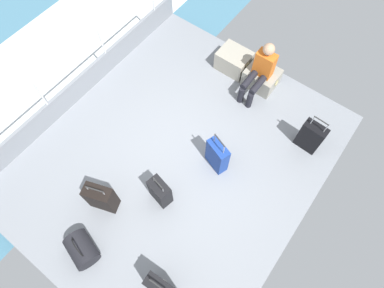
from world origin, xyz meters
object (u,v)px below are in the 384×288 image
object	(u,v)px
cargo_crate_0	(234,61)
duffel_bag	(82,249)
suitcase_0	(101,198)
suitcase_2	(160,192)
suitcase_1	(217,156)
suitcase_4	(161,288)
passenger_seated	(260,71)
suitcase_3	(311,137)
cargo_crate_1	(261,78)

from	to	relation	value
cargo_crate_0	duffel_bag	distance (m)	4.16
suitcase_0	suitcase_2	size ratio (longest dim) A/B	1.07
suitcase_0	duffel_bag	distance (m)	0.76
suitcase_1	suitcase_4	world-z (taller)	suitcase_1
passenger_seated	suitcase_3	size ratio (longest dim) A/B	1.29
suitcase_2	suitcase_4	size ratio (longest dim) A/B	0.95
passenger_seated	suitcase_1	xyz separation A→B (m)	(0.28, -1.66, -0.23)
suitcase_0	suitcase_2	bearing A→B (deg)	43.66
cargo_crate_0	duffel_bag	size ratio (longest dim) A/B	1.14
suitcase_1	suitcase_3	distance (m)	1.57
passenger_seated	suitcase_2	size ratio (longest dim) A/B	1.63
cargo_crate_1	suitcase_3	xyz separation A→B (m)	(1.30, -0.65, 0.13)
cargo_crate_0	suitcase_2	size ratio (longest dim) A/B	0.96
suitcase_0	duffel_bag	world-z (taller)	suitcase_0
cargo_crate_1	suitcase_3	size ratio (longest dim) A/B	0.75
cargo_crate_1	suitcase_2	xyz separation A→B (m)	(-0.08, -2.83, 0.09)
suitcase_4	passenger_seated	bearing A→B (deg)	102.02
suitcase_2	suitcase_0	bearing A→B (deg)	-136.34
suitcase_3	duffel_bag	size ratio (longest dim) A/B	1.50
suitcase_1	suitcase_3	size ratio (longest dim) A/B	1.03
duffel_bag	suitcase_1	bearing A→B (deg)	72.44
suitcase_2	suitcase_4	distance (m)	1.34
passenger_seated	suitcase_0	size ratio (longest dim) A/B	1.53
cargo_crate_1	suitcase_1	world-z (taller)	suitcase_1
passenger_seated	suitcase_3	distance (m)	1.40
suitcase_2	suitcase_3	xyz separation A→B (m)	(1.38, 2.18, 0.04)
suitcase_0	suitcase_1	xyz separation A→B (m)	(0.99, 1.60, 0.02)
passenger_seated	suitcase_4	distance (m)	3.77
passenger_seated	suitcase_1	size ratio (longest dim) A/B	1.26
suitcase_1	suitcase_2	distance (m)	1.05
suitcase_2	cargo_crate_1	bearing A→B (deg)	88.45
cargo_crate_0	suitcase_2	bearing A→B (deg)	-79.13
cargo_crate_1	suitcase_4	size ratio (longest dim) A/B	0.91
suitcase_1	cargo_crate_0	bearing A→B (deg)	115.94
suitcase_3	suitcase_4	size ratio (longest dim) A/B	1.20
passenger_seated	suitcase_2	world-z (taller)	passenger_seated
cargo_crate_0	suitcase_3	world-z (taller)	suitcase_3
suitcase_1	suitcase_4	bearing A→B (deg)	-75.94
suitcase_1	cargo_crate_1	bearing A→B (deg)	98.61
suitcase_1	suitcase_2	world-z (taller)	suitcase_1
suitcase_0	suitcase_3	bearing A→B (deg)	54.20
suitcase_3	duffel_bag	distance (m)	3.91
cargo_crate_1	duffel_bag	distance (m)	4.17
cargo_crate_1	suitcase_2	bearing A→B (deg)	-91.55
cargo_crate_1	suitcase_0	xyz separation A→B (m)	(-0.71, -3.44, 0.11)
suitcase_4	suitcase_1	bearing A→B (deg)	104.06
cargo_crate_1	suitcase_2	size ratio (longest dim) A/B	0.95
suitcase_4	suitcase_2	bearing A→B (deg)	130.09
suitcase_1	suitcase_4	xyz separation A→B (m)	(0.50, -2.01, -0.05)
suitcase_0	suitcase_4	bearing A→B (deg)	-15.59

